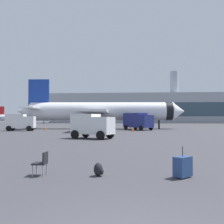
{
  "coord_description": "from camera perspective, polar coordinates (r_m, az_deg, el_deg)",
  "views": [
    {
      "loc": [
        0.12,
        -3.91,
        2.07
      ],
      "look_at": [
        -2.37,
        29.57,
        3.0
      ],
      "focal_mm": 40.58,
      "sensor_mm": 36.0,
      "label": 1
    }
  ],
  "objects": [
    {
      "name": "safety_cone_outer",
      "position": [
        57.19,
        4.19,
        -3.3
      ],
      "size": [
        0.44,
        0.44,
        0.73
      ],
      "color": "#F2590C",
      "rests_on": "ground"
    },
    {
      "name": "service_truck",
      "position": [
        47.16,
        -19.96,
        -2.05
      ],
      "size": [
        5.1,
        3.2,
        2.9
      ],
      "color": "white",
      "rests_on": "ground"
    },
    {
      "name": "airplane_at_gate",
      "position": [
        53.57,
        -2.48,
        0.11
      ],
      "size": [
        35.75,
        32.24,
        10.5
      ],
      "color": "white",
      "rests_on": "ground"
    },
    {
      "name": "airplane_taxiing",
      "position": [
        118.03,
        -19.37,
        -1.23
      ],
      "size": [
        25.32,
        23.05,
        7.52
      ],
      "color": "silver",
      "rests_on": "ground"
    },
    {
      "name": "safety_cone_mid",
      "position": [
        52.98,
        5.64,
        -3.46
      ],
      "size": [
        0.44,
        0.44,
        0.67
      ],
      "color": "#F2590C",
      "rests_on": "ground"
    },
    {
      "name": "terminal_building",
      "position": [
        136.73,
        9.15,
        0.81
      ],
      "size": [
        106.73,
        19.35,
        27.29
      ],
      "color": "#9EA3AD",
      "rests_on": "ground"
    },
    {
      "name": "fuel_truck",
      "position": [
        47.75,
        5.83,
        -1.94
      ],
      "size": [
        5.73,
        6.11,
        3.2
      ],
      "color": "navy",
      "rests_on": "ground"
    },
    {
      "name": "safety_cone_far",
      "position": [
        41.74,
        4.67,
        -3.99
      ],
      "size": [
        0.44,
        0.44,
        0.64
      ],
      "color": "#F2590C",
      "rests_on": "ground"
    },
    {
      "name": "traveller_backpack",
      "position": [
        9.42,
        -3.04,
        -12.84
      ],
      "size": [
        0.36,
        0.4,
        0.48
      ],
      "color": "black",
      "rests_on": "ground"
    },
    {
      "name": "rolling_suitcase",
      "position": [
        9.48,
        15.64,
        -11.73
      ],
      "size": [
        0.74,
        0.73,
        1.1
      ],
      "color": "navy",
      "rests_on": "ground"
    },
    {
      "name": "gate_chair",
      "position": [
        9.79,
        -15.55,
        -10.77
      ],
      "size": [
        0.49,
        0.49,
        0.86
      ],
      "color": "black",
      "rests_on": "ground"
    },
    {
      "name": "cargo_van",
      "position": [
        26.89,
        -4.51,
        -2.9
      ],
      "size": [
        4.83,
        3.67,
        2.6
      ],
      "color": "white",
      "rests_on": "ground"
    },
    {
      "name": "safety_cone_near",
      "position": [
        48.61,
        -14.8,
        -3.49
      ],
      "size": [
        0.44,
        0.44,
        0.83
      ],
      "color": "#F2590C",
      "rests_on": "ground"
    }
  ]
}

